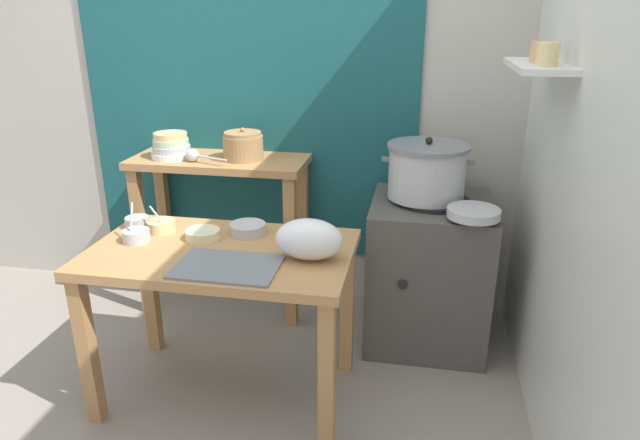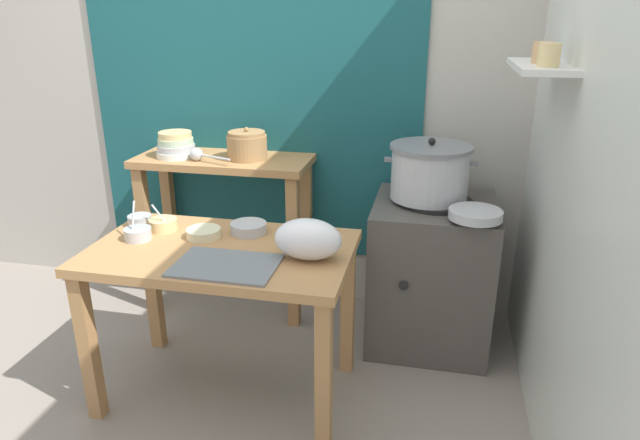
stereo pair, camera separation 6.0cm
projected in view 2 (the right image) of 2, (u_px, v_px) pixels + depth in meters
The scene contains 18 objects.
ground_plane at pixel (222, 396), 2.56m from camera, with size 9.00×9.00×0.00m, color gray.
wall_back at pixel (295, 78), 3.09m from camera, with size 4.40×0.12×2.60m.
wall_right at pixel (587, 115), 2.01m from camera, with size 0.30×3.20×2.60m.
prep_table at pixel (222, 271), 2.38m from camera, with size 1.10×0.66×0.72m.
back_shelf_table at pixel (225, 196), 3.13m from camera, with size 0.96×0.40×0.90m.
stove_block at pixel (430, 272), 2.89m from camera, with size 0.60×0.61×0.78m.
steamer_pot at pixel (430, 172), 2.73m from camera, with size 0.45×0.40×0.30m.
clay_pot at pixel (247, 145), 3.00m from camera, with size 0.21×0.21×0.17m.
bowl_stack_enamel at pixel (176, 145), 3.05m from camera, with size 0.22×0.22×0.14m.
ladle at pixel (198, 155), 2.97m from camera, with size 0.25×0.11×0.07m.
serving_tray at pixel (226, 265), 2.17m from camera, with size 0.40×0.28×0.01m, color slate.
plastic_bag at pixel (308, 239), 2.21m from camera, with size 0.27×0.17×0.17m, color white.
wide_pan at pixel (475, 214), 2.50m from camera, with size 0.24×0.24×0.04m, color #B7BABF.
prep_bowl_0 at pixel (163, 224), 2.53m from camera, with size 0.13×0.13×0.13m.
prep_bowl_1 at pixel (140, 220), 2.57m from camera, with size 0.11×0.11×0.05m.
prep_bowl_2 at pixel (204, 233), 2.44m from camera, with size 0.15×0.15×0.04m.
prep_bowl_3 at pixel (249, 227), 2.49m from camera, with size 0.16×0.16×0.05m.
prep_bowl_4 at pixel (138, 233), 2.42m from camera, with size 0.12×0.12×0.17m.
Camera 2 is at (0.88, -1.97, 1.66)m, focal length 31.39 mm.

